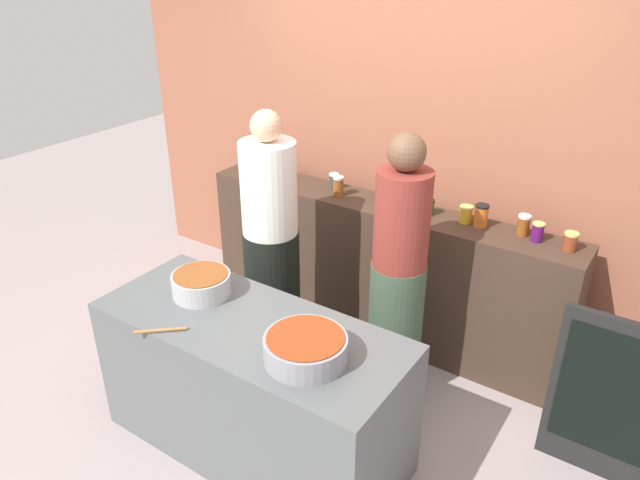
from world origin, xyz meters
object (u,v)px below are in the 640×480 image
(preserve_jar_2, at_px, (334,181))
(cooking_pot_left, at_px, (201,284))
(preserve_jar_7, at_px, (466,214))
(chalkboard_sign, at_px, (608,400))
(preserve_jar_11, at_px, (570,242))
(cook_with_tongs, at_px, (271,256))
(preserve_jar_5, at_px, (394,200))
(preserve_jar_10, at_px, (538,232))
(cook_in_cap, at_px, (398,286))
(preserve_jar_4, at_px, (381,194))
(preserve_jar_3, at_px, (338,186))
(wooden_spoon, at_px, (160,330))
(preserve_jar_0, at_px, (263,167))
(preserve_jar_8, at_px, (481,216))
(preserve_jar_6, at_px, (428,207))
(preserve_jar_1, at_px, (280,175))
(preserve_jar_9, at_px, (524,225))
(cooking_pot_center, at_px, (306,348))

(preserve_jar_2, xyz_separation_m, cooking_pot_left, (0.02, -1.39, -0.16))
(preserve_jar_7, relative_size, chalkboard_sign, 0.11)
(preserve_jar_11, distance_m, cook_with_tongs, 1.80)
(preserve_jar_11, distance_m, cooking_pot_left, 2.11)
(preserve_jar_5, height_order, preserve_jar_10, same)
(cook_in_cap, bearing_deg, preserve_jar_4, 127.34)
(preserve_jar_3, xyz_separation_m, preserve_jar_10, (1.35, 0.06, -0.01))
(cooking_pot_left, xyz_separation_m, wooden_spoon, (0.08, -0.38, -0.05))
(preserve_jar_0, xyz_separation_m, preserve_jar_3, (0.69, -0.02, 0.00))
(preserve_jar_7, relative_size, preserve_jar_8, 0.75)
(preserve_jar_3, height_order, cooking_pot_left, preserve_jar_3)
(preserve_jar_4, xyz_separation_m, chalkboard_sign, (1.65, -0.55, -0.58))
(preserve_jar_6, distance_m, cook_with_tongs, 1.06)
(preserve_jar_2, bearing_deg, preserve_jar_0, -172.80)
(preserve_jar_6, bearing_deg, cook_in_cap, -80.31)
(preserve_jar_5, distance_m, preserve_jar_10, 0.93)
(preserve_jar_1, xyz_separation_m, preserve_jar_9, (1.76, 0.12, 0.01))
(cooking_pot_center, xyz_separation_m, cook_in_cap, (0.01, 0.91, -0.11))
(preserve_jar_1, xyz_separation_m, preserve_jar_10, (1.85, 0.08, 0.01))
(preserve_jar_3, bearing_deg, chalkboard_sign, -14.00)
(cooking_pot_center, xyz_separation_m, cook_with_tongs, (-0.83, 0.79, -0.11))
(preserve_jar_1, height_order, preserve_jar_8, preserve_jar_8)
(preserve_jar_0, bearing_deg, preserve_jar_1, -12.98)
(preserve_jar_11, relative_size, wooden_spoon, 0.42)
(preserve_jar_6, height_order, preserve_jar_9, preserve_jar_9)
(preserve_jar_4, bearing_deg, wooden_spoon, -100.00)
(preserve_jar_0, bearing_deg, wooden_spoon, -67.73)
(preserve_jar_10, bearing_deg, wooden_spoon, -127.87)
(preserve_jar_4, bearing_deg, cooking_pot_center, -73.95)
(preserve_jar_10, xyz_separation_m, chalkboard_sign, (0.61, -0.55, -0.57))
(preserve_jar_2, distance_m, preserve_jar_4, 0.41)
(preserve_jar_4, height_order, cooking_pot_center, preserve_jar_4)
(preserve_jar_4, xyz_separation_m, preserve_jar_7, (0.59, 0.02, -0.01))
(cook_with_tongs, distance_m, chalkboard_sign, 2.08)
(preserve_jar_5, distance_m, cooking_pot_left, 1.41)
(cook_with_tongs, bearing_deg, chalkboard_sign, 4.43)
(preserve_jar_3, bearing_deg, cook_with_tongs, -98.08)
(preserve_jar_0, xyz_separation_m, preserve_jar_9, (1.95, 0.08, -0.00))
(wooden_spoon, xyz_separation_m, cook_in_cap, (0.75, 1.15, -0.06))
(cooking_pot_left, distance_m, chalkboard_sign, 2.23)
(preserve_jar_3, bearing_deg, preserve_jar_5, 3.03)
(preserve_jar_1, bearing_deg, cook_with_tongs, -57.15)
(preserve_jar_11, xyz_separation_m, cooking_pot_left, (-1.62, -1.34, -0.16))
(preserve_jar_7, bearing_deg, preserve_jar_5, -173.42)
(preserve_jar_0, xyz_separation_m, wooden_spoon, (0.69, -1.70, -0.23))
(preserve_jar_0, xyz_separation_m, preserve_jar_7, (1.59, 0.05, -0.01))
(preserve_jar_0, distance_m, chalkboard_sign, 2.76)
(preserve_jar_5, distance_m, preserve_jar_11, 1.12)
(preserve_jar_8, xyz_separation_m, wooden_spoon, (-1.00, -1.74, -0.23))
(preserve_jar_1, bearing_deg, preserve_jar_10, 2.63)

